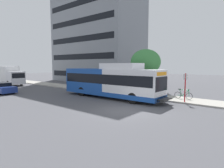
{
  "coord_description": "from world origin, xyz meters",
  "views": [
    {
      "loc": [
        -11.3,
        -8.2,
        3.48
      ],
      "look_at": [
        2.9,
        3.49,
        1.6
      ],
      "focal_mm": 30.05,
      "sensor_mm": 36.0,
      "label": 1
    }
  ],
  "objects_px": {
    "transit_bus": "(111,82)",
    "bus_stop_sign_pole": "(185,85)",
    "street_tree_near_stop": "(146,62)",
    "parked_car_far_lane": "(2,88)",
    "bicycle_parked": "(183,95)",
    "box_truck_background": "(9,75)"
  },
  "relations": [
    {
      "from": "transit_bus",
      "to": "bus_stop_sign_pole",
      "type": "distance_m",
      "value": 7.34
    },
    {
      "from": "bus_stop_sign_pole",
      "to": "street_tree_near_stop",
      "type": "distance_m",
      "value": 5.88
    },
    {
      "from": "transit_bus",
      "to": "street_tree_near_stop",
      "type": "xyz_separation_m",
      "value": [
        3.9,
        -1.92,
        2.1
      ]
    },
    {
      "from": "transit_bus",
      "to": "parked_car_far_lane",
      "type": "distance_m",
      "value": 13.86
    },
    {
      "from": "transit_bus",
      "to": "street_tree_near_stop",
      "type": "relative_size",
      "value": 2.39
    },
    {
      "from": "transit_bus",
      "to": "bicycle_parked",
      "type": "height_order",
      "value": "transit_bus"
    },
    {
      "from": "bicycle_parked",
      "to": "street_tree_near_stop",
      "type": "bearing_deg",
      "value": 84.29
    },
    {
      "from": "transit_bus",
      "to": "street_tree_near_stop",
      "type": "bearing_deg",
      "value": -26.18
    },
    {
      "from": "bicycle_parked",
      "to": "street_tree_near_stop",
      "type": "height_order",
      "value": "street_tree_near_stop"
    },
    {
      "from": "street_tree_near_stop",
      "to": "box_truck_background",
      "type": "xyz_separation_m",
      "value": [
        -5.28,
        23.82,
        -2.06
      ]
    },
    {
      "from": "street_tree_near_stop",
      "to": "parked_car_far_lane",
      "type": "bearing_deg",
      "value": 124.71
    },
    {
      "from": "transit_bus",
      "to": "box_truck_background",
      "type": "xyz_separation_m",
      "value": [
        -1.38,
        21.91,
        0.04
      ]
    },
    {
      "from": "bus_stop_sign_pole",
      "to": "box_truck_background",
      "type": "xyz_separation_m",
      "value": [
        -3.39,
        28.96,
        0.09
      ]
    },
    {
      "from": "transit_bus",
      "to": "bicycle_parked",
      "type": "distance_m",
      "value": 7.4
    },
    {
      "from": "parked_car_far_lane",
      "to": "box_truck_background",
      "type": "distance_m",
      "value": 10.61
    },
    {
      "from": "bicycle_parked",
      "to": "parked_car_far_lane",
      "type": "distance_m",
      "value": 21.14
    },
    {
      "from": "street_tree_near_stop",
      "to": "bicycle_parked",
      "type": "bearing_deg",
      "value": -95.71
    },
    {
      "from": "bicycle_parked",
      "to": "bus_stop_sign_pole",
      "type": "bearing_deg",
      "value": -157.2
    },
    {
      "from": "bicycle_parked",
      "to": "street_tree_near_stop",
      "type": "distance_m",
      "value": 5.59
    },
    {
      "from": "bicycle_parked",
      "to": "box_truck_background",
      "type": "bearing_deg",
      "value": 99.67
    },
    {
      "from": "street_tree_near_stop",
      "to": "box_truck_background",
      "type": "distance_m",
      "value": 24.49
    },
    {
      "from": "transit_bus",
      "to": "street_tree_near_stop",
      "type": "distance_m",
      "value": 4.83
    }
  ]
}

